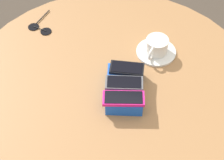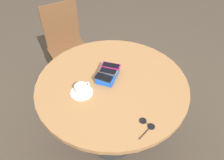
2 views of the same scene
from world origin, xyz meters
TOP-DOWN VIEW (x-y plane):
  - ground_plane at (0.00, 0.00)m, footprint 8.00×8.00m
  - round_table at (0.00, 0.00)m, footprint 1.06×1.06m
  - phone_box at (-0.03, -0.05)m, footprint 0.21×0.16m
  - phone_magenta at (-0.09, -0.06)m, footprint 0.09×0.14m
  - phone_gray at (-0.03, -0.05)m, footprint 0.08×0.13m
  - phone_black at (0.04, -0.04)m, footprint 0.07×0.12m
  - saucer at (0.19, -0.12)m, footprint 0.15×0.15m
  - coffee_cup at (0.19, -0.12)m, footprint 0.11×0.08m
  - sunglasses at (0.21, 0.35)m, footprint 0.15×0.10m
  - chair_near_window at (-0.46, -0.79)m, footprint 0.53×0.53m

SIDE VIEW (x-z plane):
  - ground_plane at x=0.00m, z-range 0.00..0.00m
  - chair_near_window at x=-0.46m, z-range 0.01..0.93m
  - round_table at x=0.00m, z-range 0.27..1.01m
  - sunglasses at x=0.21m, z-range 0.74..0.74m
  - saucer at x=0.19m, z-range 0.74..0.75m
  - phone_box at x=-0.03m, z-range 0.74..0.79m
  - coffee_cup at x=0.19m, z-range 0.75..0.81m
  - phone_black at x=0.04m, z-range 0.79..0.80m
  - phone_gray at x=-0.03m, z-range 0.79..0.80m
  - phone_magenta at x=-0.09m, z-range 0.79..0.80m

